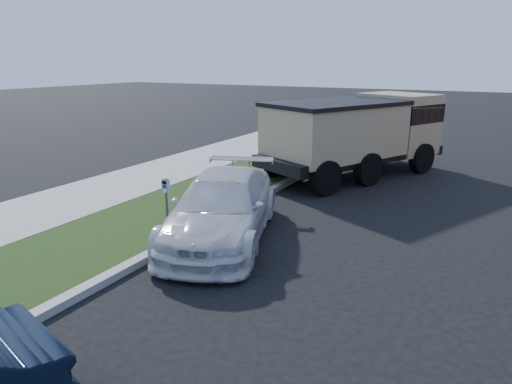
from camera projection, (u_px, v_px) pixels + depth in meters
The scene contains 5 objects.
ground at pixel (292, 259), 9.46m from camera, with size 120.00×120.00×0.00m, color black.
streetside at pixel (150, 195), 13.69m from camera, with size 6.12×50.00×0.15m.
parking_meter at pixel (166, 192), 10.53m from camera, with size 0.19×0.14×1.26m.
white_wagon at pixel (224, 206), 10.49m from camera, with size 2.06×5.08×1.47m, color silver.
dump_truck at pixel (359, 131), 16.11m from camera, with size 5.28×7.49×2.77m.
Camera 1 is at (3.52, -7.99, 3.96)m, focal length 32.00 mm.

